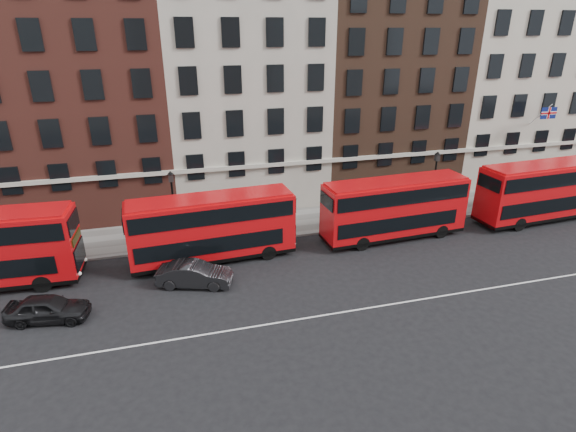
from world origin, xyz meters
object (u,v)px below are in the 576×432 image
object	(u,v)px
car_rear	(48,308)
traffic_light	(573,178)
bus_b	(212,227)
bus_c	(394,208)
car_front	(195,274)
bus_d	(545,190)

from	to	relation	value
car_rear	traffic_light	distance (m)	40.88
bus_b	bus_c	size ratio (longest dim) A/B	1.00
car_front	bus_d	bearing A→B (deg)	-66.20
traffic_light	bus_c	bearing A→B (deg)	-172.94
bus_b	car_front	size ratio (longest dim) A/B	2.42
bus_b	car_rear	size ratio (longest dim) A/B	2.58
car_rear	traffic_light	size ratio (longest dim) A/B	1.28
bus_d	traffic_light	size ratio (longest dim) A/B	3.48
bus_c	traffic_light	xyz separation A→B (m)	(18.06, 2.24, 0.04)
car_front	traffic_light	bearing A→B (deg)	-63.27
bus_c	bus_d	distance (m)	13.04
bus_d	traffic_light	distance (m)	5.50
bus_c	car_rear	size ratio (longest dim) A/B	2.58
bus_b	bus_c	xyz separation A→B (m)	(13.05, 0.00, -0.00)
bus_c	bus_d	bearing A→B (deg)	-3.29
bus_b	car_rear	bearing A→B (deg)	-157.46
bus_d	car_rear	distance (m)	35.60
car_rear	car_front	xyz separation A→B (m)	(7.72, 1.53, 0.02)
car_rear	car_front	bearing A→B (deg)	-68.99
bus_c	traffic_light	world-z (taller)	bus_c
bus_c	car_rear	bearing A→B (deg)	-171.85
bus_d	traffic_light	xyz separation A→B (m)	(5.02, 2.24, -0.09)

